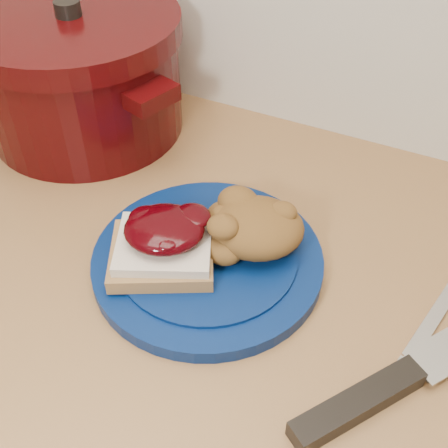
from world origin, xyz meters
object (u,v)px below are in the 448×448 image
at_px(dutch_oven, 80,74).
at_px(plate, 208,260).
at_px(pepper_grinder, 55,83).
at_px(chef_knife, 400,379).
at_px(butter_knife, 424,334).

bearing_deg(dutch_oven, plate, -31.26).
bearing_deg(pepper_grinder, plate, -27.26).
xyz_separation_m(chef_knife, butter_knife, (0.01, 0.06, -0.01)).
bearing_deg(pepper_grinder, butter_knife, -15.99).
bearing_deg(dutch_oven, pepper_grinder, 180.00).
xyz_separation_m(plate, dutch_oven, (-0.28, 0.17, 0.07)).
bearing_deg(chef_knife, dutch_oven, 100.44).
xyz_separation_m(plate, chef_knife, (0.22, -0.05, 0.00)).
height_order(butter_knife, pepper_grinder, pepper_grinder).
distance_m(butter_knife, pepper_grinder, 0.59).
height_order(plate, dutch_oven, dutch_oven).
relative_size(chef_knife, dutch_oven, 0.88).
relative_size(plate, chef_knife, 0.80).
height_order(dutch_oven, pepper_grinder, dutch_oven).
distance_m(chef_knife, dutch_oven, 0.55).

